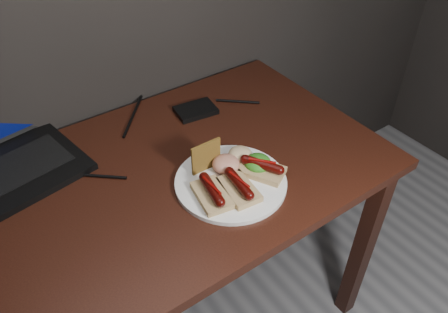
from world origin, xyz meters
TOP-DOWN VIEW (x-y plane):
  - desk at (0.00, 1.38)m, footprint 1.40×0.70m
  - hard_drive at (0.33, 1.57)m, footprint 0.13×0.10m
  - desk_cables at (-0.02, 1.55)m, footprint 1.06×0.35m
  - plate at (0.23, 1.25)m, footprint 0.34×0.34m
  - bread_sausage_left at (0.15, 1.23)m, footprint 0.09×0.13m
  - bread_sausage_center at (0.22, 1.21)m, footprint 0.08×0.12m
  - bread_sausage_right at (0.31, 1.23)m, footprint 0.12×0.13m
  - crispbread at (0.20, 1.32)m, footprint 0.09×0.01m
  - salad_greens at (0.31, 1.25)m, footprint 0.07×0.07m
  - salsa_mound at (0.24, 1.29)m, footprint 0.07×0.07m
  - coleslaw_mound at (0.29, 1.30)m, footprint 0.06×0.06m

SIDE VIEW (x-z plane):
  - desk at x=0.00m, z-range 0.29..1.04m
  - desk_cables at x=-0.02m, z-range 0.75..0.76m
  - plate at x=0.23m, z-range 0.75..0.76m
  - hard_drive at x=0.33m, z-range 0.75..0.77m
  - bread_sausage_left at x=0.15m, z-range 0.76..0.80m
  - bread_sausage_center at x=0.22m, z-range 0.76..0.80m
  - bread_sausage_right at x=0.31m, z-range 0.76..0.80m
  - coleslaw_mound at x=0.29m, z-range 0.76..0.80m
  - salad_greens at x=0.31m, z-range 0.76..0.80m
  - salsa_mound at x=0.24m, z-range 0.76..0.80m
  - crispbread at x=0.20m, z-range 0.76..0.85m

